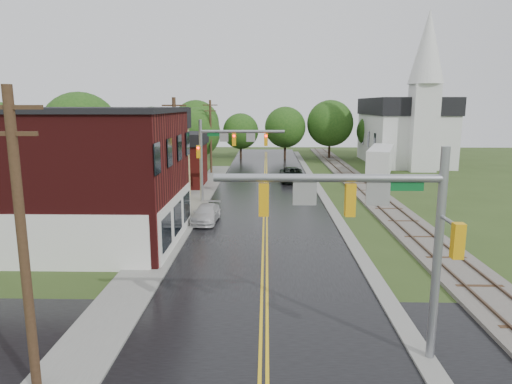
{
  "coord_description": "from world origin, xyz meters",
  "views": [
    {
      "loc": [
        0.06,
        -12.18,
        8.47
      ],
      "look_at": [
        -0.53,
        13.66,
        3.5
      ],
      "focal_mm": 32.0,
      "sensor_mm": 36.0,
      "label": 1
    }
  ],
  "objects_px": {
    "brick_building": "(61,177)",
    "tree_left_c": "(145,140)",
    "church": "(407,123)",
    "utility_pole_a": "(22,240)",
    "tree_left_a": "(4,149)",
    "tree_left_b": "(82,133)",
    "pickup_white": "(206,214)",
    "utility_pole_b": "(176,155)",
    "semi_trailer": "(381,160)",
    "tree_left_e": "(196,134)",
    "traffic_signal_near": "(373,216)",
    "traffic_signal_far": "(225,146)",
    "utility_pole_c": "(211,135)",
    "suv_dark": "(292,175)"
  },
  "relations": [
    {
      "from": "brick_building",
      "to": "pickup_white",
      "type": "xyz_separation_m",
      "value": [
        8.17,
        5.07,
        -3.53
      ]
    },
    {
      "from": "utility_pole_a",
      "to": "suv_dark",
      "type": "bearing_deg",
      "value": 75.59
    },
    {
      "from": "traffic_signal_near",
      "to": "utility_pole_b",
      "type": "relative_size",
      "value": 0.82
    },
    {
      "from": "traffic_signal_far",
      "to": "tree_left_e",
      "type": "bearing_deg",
      "value": 105.89
    },
    {
      "from": "tree_left_c",
      "to": "pickup_white",
      "type": "height_order",
      "value": "tree_left_c"
    },
    {
      "from": "traffic_signal_far",
      "to": "church",
      "type": "bearing_deg",
      "value": 48.73
    },
    {
      "from": "church",
      "to": "utility_pole_b",
      "type": "distance_m",
      "value": 41.55
    },
    {
      "from": "utility_pole_b",
      "to": "tree_left_c",
      "type": "relative_size",
      "value": 1.18
    },
    {
      "from": "traffic_signal_near",
      "to": "pickup_white",
      "type": "bearing_deg",
      "value": 113.31
    },
    {
      "from": "traffic_signal_far",
      "to": "pickup_white",
      "type": "height_order",
      "value": "traffic_signal_far"
    },
    {
      "from": "traffic_signal_near",
      "to": "utility_pole_b",
      "type": "height_order",
      "value": "utility_pole_b"
    },
    {
      "from": "church",
      "to": "utility_pole_c",
      "type": "bearing_deg",
      "value": -160.03
    },
    {
      "from": "brick_building",
      "to": "tree_left_c",
      "type": "distance_m",
      "value": 24.94
    },
    {
      "from": "utility_pole_c",
      "to": "tree_left_b",
      "type": "bearing_deg",
      "value": -132.39
    },
    {
      "from": "church",
      "to": "traffic_signal_far",
      "type": "relative_size",
      "value": 2.72
    },
    {
      "from": "traffic_signal_far",
      "to": "tree_left_e",
      "type": "xyz_separation_m",
      "value": [
        -5.38,
        18.9,
        -0.16
      ]
    },
    {
      "from": "utility_pole_c",
      "to": "tree_left_a",
      "type": "relative_size",
      "value": 1.04
    },
    {
      "from": "traffic_signal_near",
      "to": "utility_pole_c",
      "type": "height_order",
      "value": "utility_pole_c"
    },
    {
      "from": "church",
      "to": "semi_trailer",
      "type": "height_order",
      "value": "church"
    },
    {
      "from": "tree_left_b",
      "to": "pickup_white",
      "type": "distance_m",
      "value": 18.68
    },
    {
      "from": "tree_left_b",
      "to": "utility_pole_b",
      "type": "bearing_deg",
      "value": -41.86
    },
    {
      "from": "traffic_signal_near",
      "to": "tree_left_c",
      "type": "xyz_separation_m",
      "value": [
        -17.32,
        37.9,
        -0.46
      ]
    },
    {
      "from": "pickup_white",
      "to": "traffic_signal_near",
      "type": "bearing_deg",
      "value": -63.43
    },
    {
      "from": "brick_building",
      "to": "tree_left_b",
      "type": "bearing_deg",
      "value": 107.61
    },
    {
      "from": "traffic_signal_far",
      "to": "utility_pole_b",
      "type": "distance_m",
      "value": 6.01
    },
    {
      "from": "tree_left_b",
      "to": "utility_pole_a",
      "type": "bearing_deg",
      "value": -70.9
    },
    {
      "from": "tree_left_a",
      "to": "tree_left_c",
      "type": "xyz_separation_m",
      "value": [
        6.0,
        18.0,
        -0.6
      ]
    },
    {
      "from": "traffic_signal_far",
      "to": "utility_pole_b",
      "type": "xyz_separation_m",
      "value": [
        -3.33,
        -5.0,
        -0.25
      ]
    },
    {
      "from": "tree_left_a",
      "to": "utility_pole_b",
      "type": "bearing_deg",
      "value": 0.45
    },
    {
      "from": "tree_left_e",
      "to": "utility_pole_b",
      "type": "bearing_deg",
      "value": -85.1
    },
    {
      "from": "tree_left_e",
      "to": "pickup_white",
      "type": "distance_m",
      "value": 26.56
    },
    {
      "from": "church",
      "to": "utility_pole_a",
      "type": "height_order",
      "value": "church"
    },
    {
      "from": "utility_pole_a",
      "to": "tree_left_a",
      "type": "relative_size",
      "value": 1.04
    },
    {
      "from": "traffic_signal_far",
      "to": "tree_left_b",
      "type": "bearing_deg",
      "value": 161.19
    },
    {
      "from": "utility_pole_a",
      "to": "tree_left_c",
      "type": "relative_size",
      "value": 1.18
    },
    {
      "from": "church",
      "to": "utility_pole_a",
      "type": "xyz_separation_m",
      "value": [
        -26.8,
        -53.74,
        -1.11
      ]
    },
    {
      "from": "tree_left_b",
      "to": "traffic_signal_near",
      "type": "bearing_deg",
      "value": -54.51
    },
    {
      "from": "traffic_signal_near",
      "to": "tree_left_a",
      "type": "xyz_separation_m",
      "value": [
        -23.32,
        19.9,
        0.15
      ]
    },
    {
      "from": "tree_left_a",
      "to": "tree_left_c",
      "type": "relative_size",
      "value": 1.13
    },
    {
      "from": "church",
      "to": "traffic_signal_near",
      "type": "distance_m",
      "value": 54.32
    },
    {
      "from": "utility_pole_b",
      "to": "utility_pole_c",
      "type": "xyz_separation_m",
      "value": [
        0.0,
        22.0,
        0.0
      ]
    },
    {
      "from": "church",
      "to": "semi_trailer",
      "type": "bearing_deg",
      "value": -117.42
    },
    {
      "from": "utility_pole_a",
      "to": "tree_left_b",
      "type": "relative_size",
      "value": 0.93
    },
    {
      "from": "tree_left_b",
      "to": "semi_trailer",
      "type": "height_order",
      "value": "tree_left_b"
    },
    {
      "from": "utility_pole_b",
      "to": "tree_left_e",
      "type": "relative_size",
      "value": 1.1
    },
    {
      "from": "traffic_signal_far",
      "to": "pickup_white",
      "type": "bearing_deg",
      "value": -96.95
    },
    {
      "from": "church",
      "to": "suv_dark",
      "type": "height_order",
      "value": "church"
    },
    {
      "from": "brick_building",
      "to": "tree_left_c",
      "type": "relative_size",
      "value": 1.87
    },
    {
      "from": "utility_pole_a",
      "to": "utility_pole_b",
      "type": "relative_size",
      "value": 1.0
    },
    {
      "from": "utility_pole_b",
      "to": "tree_left_e",
      "type": "xyz_separation_m",
      "value": [
        -2.05,
        23.9,
        0.09
      ]
    }
  ]
}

